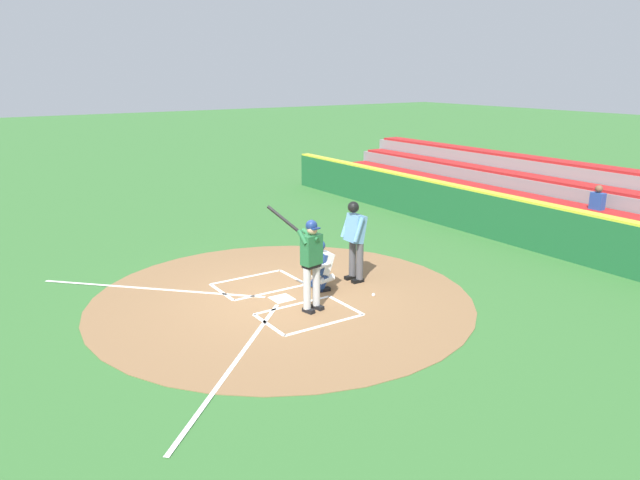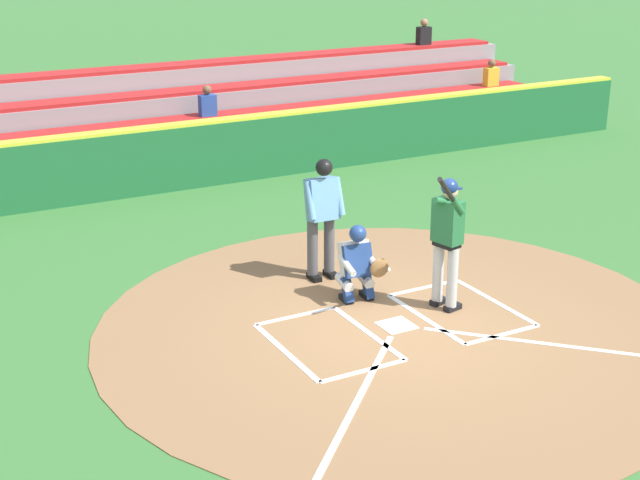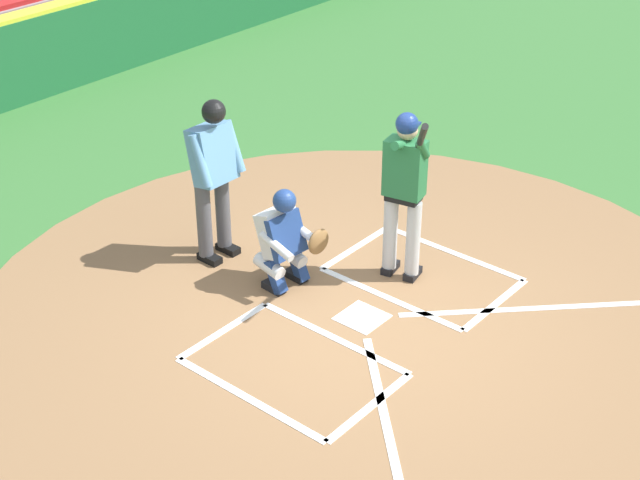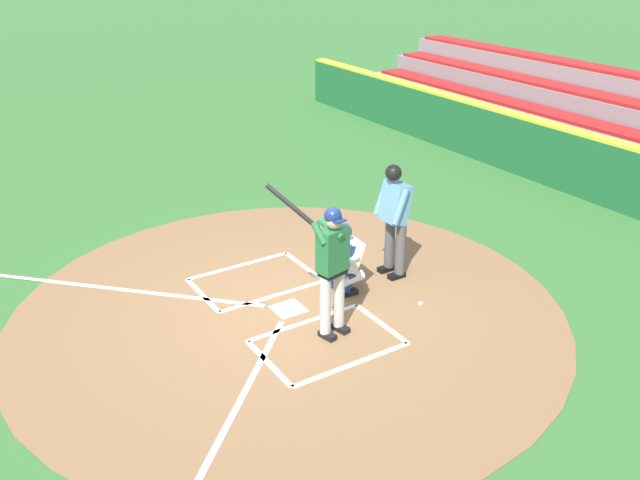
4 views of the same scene
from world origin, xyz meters
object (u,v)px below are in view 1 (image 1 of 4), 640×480
at_px(catcher, 321,264).
at_px(plate_umpire, 355,236).
at_px(baseball, 373,295).
at_px(batter, 311,258).

bearing_deg(catcher, plate_umpire, -87.08).
xyz_separation_m(plate_umpire, baseball, (-1.01, 0.25, -1.04)).
relative_size(catcher, baseball, 15.27).
distance_m(catcher, baseball, 1.32).
relative_size(batter, baseball, 28.76).
bearing_deg(plate_umpire, catcher, 92.92).
relative_size(batter, plate_umpire, 1.14).
bearing_deg(baseball, plate_umpire, -13.68).
xyz_separation_m(batter, catcher, (0.90, -0.83, -0.51)).
height_order(plate_umpire, baseball, plate_umpire).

